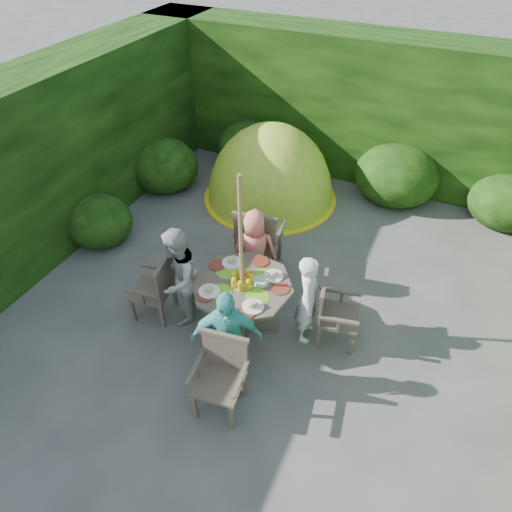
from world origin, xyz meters
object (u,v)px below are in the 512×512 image
at_px(garden_chair_front, 221,373).
at_px(child_back, 255,250).
at_px(garden_chair_right, 333,311).
at_px(dome_tent, 270,198).
at_px(patio_table, 243,291).
at_px(garden_chair_back, 258,240).
at_px(child_left, 178,278).
at_px(child_right, 309,299).
at_px(parasol_pole, 241,260).
at_px(garden_chair_left, 157,288).
at_px(child_front, 226,339).

relative_size(garden_chair_front, child_back, 0.74).
height_order(garden_chair_right, dome_tent, dome_tent).
bearing_deg(patio_table, garden_chair_back, 104.64).
bearing_deg(garden_chair_back, garden_chair_right, 141.17).
bearing_deg(child_left, garden_chair_back, 146.10).
distance_m(garden_chair_back, child_right, 1.36).
bearing_deg(parasol_pole, garden_chair_back, 104.41).
distance_m(patio_table, child_right, 0.80).
relative_size(parasol_pole, child_left, 1.61).
relative_size(garden_chair_back, child_left, 0.76).
relative_size(child_right, child_back, 1.02).
bearing_deg(garden_chair_back, child_left, 59.46).
bearing_deg(garden_chair_front, garden_chair_back, 97.02).
height_order(parasol_pole, child_left, parasol_pole).
relative_size(parasol_pole, garden_chair_right, 2.53).
bearing_deg(child_right, garden_chair_left, 93.09).
height_order(patio_table, dome_tent, dome_tent).
height_order(garden_chair_left, child_right, child_right).
relative_size(garden_chair_left, garden_chair_back, 0.85).
relative_size(garden_chair_front, child_front, 0.67).
height_order(garden_chair_front, dome_tent, dome_tent).
relative_size(child_front, dome_tent, 0.49).
distance_m(child_left, dome_tent, 3.17).
bearing_deg(dome_tent, garden_chair_right, -58.79).
xyz_separation_m(child_back, dome_tent, (-0.69, 2.13, -0.60)).
bearing_deg(patio_table, child_left, -165.98).
xyz_separation_m(garden_chair_right, garden_chair_back, (-1.34, 0.78, 0.09)).
height_order(garden_chair_front, child_back, child_back).
relative_size(garden_chair_left, child_back, 0.73).
bearing_deg(child_right, garden_chair_front, 147.26).
xyz_separation_m(child_front, dome_tent, (-1.07, 3.68, -0.66)).
bearing_deg(child_left, child_back, 137.11).
bearing_deg(dome_tent, garden_chair_left, -98.68).
bearing_deg(parasol_pole, child_left, -166.05).
bearing_deg(parasol_pole, garden_chair_front, -75.58).
bearing_deg(garden_chair_right, child_left, 92.83).
xyz_separation_m(garden_chair_right, garden_chair_left, (-2.14, -0.54, 0.00)).
bearing_deg(child_back, child_right, 126.60).
bearing_deg(child_front, garden_chair_right, 23.34).
xyz_separation_m(garden_chair_back, child_right, (1.05, -0.86, 0.06)).
bearing_deg(child_right, dome_tent, 20.39).
bearing_deg(child_back, garden_chair_left, 27.74).
height_order(parasol_pole, child_back, parasol_pole).
height_order(patio_table, child_right, child_right).
distance_m(patio_table, garden_chair_back, 1.09).
bearing_deg(child_left, child_front, 47.11).
height_order(child_right, child_left, child_left).
distance_m(parasol_pole, child_back, 0.94).
bearing_deg(garden_chair_left, dome_tent, 166.26).
relative_size(garden_chair_front, child_right, 0.72).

